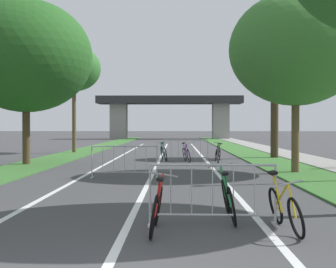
% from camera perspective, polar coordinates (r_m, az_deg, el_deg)
% --- Properties ---
extents(grass_verge_left, '(2.24, 66.83, 0.05)m').
position_cam_1_polar(grass_verge_left, '(32.01, -10.02, -1.99)').
color(grass_verge_left, '#386B2D').
rests_on(grass_verge_left, ground).
extents(grass_verge_right, '(2.24, 66.83, 0.05)m').
position_cam_1_polar(grass_verge_right, '(31.74, 9.11, -2.02)').
color(grass_verge_right, '#386B2D').
rests_on(grass_verge_right, ground).
extents(sidewalk_path_right, '(1.98, 66.83, 0.08)m').
position_cam_1_polar(sidewalk_path_right, '(32.10, 12.84, -1.97)').
color(sidewalk_path_right, gray).
rests_on(sidewalk_path_right, ground).
extents(lane_stripe_center, '(0.14, 38.66, 0.01)m').
position_cam_1_polar(lane_stripe_center, '(23.44, -1.01, -3.12)').
color(lane_stripe_center, silver).
rests_on(lane_stripe_center, ground).
extents(lane_stripe_right_lane, '(0.14, 38.66, 0.01)m').
position_cam_1_polar(lane_stripe_right_lane, '(23.47, 4.61, -3.12)').
color(lane_stripe_right_lane, silver).
rests_on(lane_stripe_right_lane, ground).
extents(lane_stripe_left_lane, '(0.14, 38.66, 0.01)m').
position_cam_1_polar(lane_stripe_left_lane, '(23.63, -6.59, -3.09)').
color(lane_stripe_left_lane, silver).
rests_on(lane_stripe_left_lane, ground).
extents(overpass_bridge, '(18.99, 4.01, 5.62)m').
position_cam_1_polar(overpass_bridge, '(59.32, 0.20, 3.27)').
color(overpass_bridge, '#2D2D30').
rests_on(overpass_bridge, ground).
extents(tree_left_pine_near, '(5.69, 5.69, 7.13)m').
position_cam_1_polar(tree_left_pine_near, '(20.58, -17.61, 9.39)').
color(tree_left_pine_near, '#4C3823').
rests_on(tree_left_pine_near, ground).
extents(tree_left_cypress_far, '(3.37, 3.37, 6.74)m').
position_cam_1_polar(tree_left_cypress_far, '(29.04, -11.86, 8.10)').
color(tree_left_cypress_far, brown).
rests_on(tree_left_cypress_far, ground).
extents(tree_right_oak_mid, '(4.75, 4.75, 6.46)m').
position_cam_1_polar(tree_right_oak_mid, '(16.89, 15.92, 10.31)').
color(tree_right_oak_mid, brown).
rests_on(tree_right_oak_mid, ground).
extents(tree_right_pine_far, '(3.32, 3.32, 6.31)m').
position_cam_1_polar(tree_right_pine_far, '(24.37, 13.40, 8.41)').
color(tree_right_pine_far, '#3D2D1E').
rests_on(tree_right_pine_far, ground).
extents(crowd_barrier_nearest, '(2.19, 0.47, 1.05)m').
position_cam_1_polar(crowd_barrier_nearest, '(7.71, 5.67, -7.73)').
color(crowd_barrier_nearest, '#ADADB2').
rests_on(crowd_barrier_nearest, ground).
extents(crowd_barrier_second, '(2.20, 0.53, 1.05)m').
position_cam_1_polar(crowd_barrier_second, '(14.73, -5.55, -3.56)').
color(crowd_barrier_second, '#ADADB2').
rests_on(crowd_barrier_second, ground).
extents(crowd_barrier_third, '(2.20, 0.55, 1.05)m').
position_cam_1_polar(crowd_barrier_third, '(21.62, 2.26, -2.10)').
color(crowd_barrier_third, '#ADADB2').
rests_on(crowd_barrier_third, ground).
extents(bicycle_black_0, '(0.44, 1.68, 0.93)m').
position_cam_1_polar(bicycle_black_0, '(21.13, 6.34, -2.61)').
color(bicycle_black_0, black).
rests_on(bicycle_black_0, ground).
extents(bicycle_green_1, '(0.47, 1.73, 1.00)m').
position_cam_1_polar(bicycle_green_1, '(8.18, 7.63, -8.18)').
color(bicycle_green_1, black).
rests_on(bicycle_green_1, ground).
extents(bicycle_yellow_2, '(0.44, 1.70, 0.95)m').
position_cam_1_polar(bicycle_yellow_2, '(7.51, 14.56, -9.21)').
color(bicycle_yellow_2, black).
rests_on(bicycle_yellow_2, ground).
extents(bicycle_red_3, '(0.49, 1.64, 0.92)m').
position_cam_1_polar(bicycle_red_3, '(7.22, -1.45, -9.45)').
color(bicycle_red_3, black).
rests_on(bicycle_red_3, ground).
extents(bicycle_purple_4, '(0.46, 1.61, 0.93)m').
position_cam_1_polar(bicycle_purple_4, '(21.20, 2.34, -2.57)').
color(bicycle_purple_4, black).
rests_on(bicycle_purple_4, ground).
extents(bicycle_teal_5, '(0.62, 1.72, 0.92)m').
position_cam_1_polar(bicycle_teal_5, '(22.01, -0.56, -2.42)').
color(bicycle_teal_5, black).
rests_on(bicycle_teal_5, ground).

